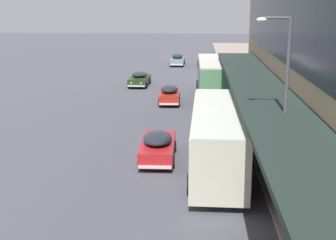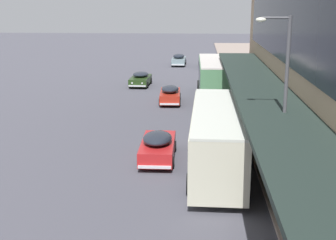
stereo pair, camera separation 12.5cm
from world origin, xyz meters
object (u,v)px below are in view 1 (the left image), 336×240
(sedan_far_back, at_px, (169,94))
(sedan_second_mid, at_px, (210,115))
(sedan_lead_near, at_px, (178,60))
(street_lamp, at_px, (282,95))
(transit_bus_kerbside_rear, at_px, (212,76))
(sedan_oncoming_front, at_px, (140,79))
(sedan_oncoming_rear, at_px, (204,62))
(transit_bus_kerbside_front, at_px, (217,135))
(sedan_trailing_near, at_px, (158,146))

(sedan_far_back, bearing_deg, sedan_second_mid, -65.58)
(sedan_lead_near, height_order, street_lamp, street_lamp)
(transit_bus_kerbside_rear, distance_m, sedan_oncoming_front, 9.40)
(transit_bus_kerbside_rear, xyz_separation_m, sedan_oncoming_rear, (-0.43, 19.75, -1.21))
(transit_bus_kerbside_rear, relative_size, street_lamp, 1.34)
(transit_bus_kerbside_front, distance_m, sedan_oncoming_front, 25.56)
(sedan_lead_near, distance_m, sedan_far_back, 24.35)
(sedan_oncoming_front, height_order, sedan_trailing_near, sedan_trailing_near)
(transit_bus_kerbside_front, bearing_deg, street_lamp, -51.77)
(transit_bus_kerbside_rear, distance_m, sedan_trailing_near, 17.82)
(sedan_far_back, height_order, sedan_trailing_near, sedan_trailing_near)
(sedan_second_mid, height_order, sedan_oncoming_rear, sedan_second_mid)
(street_lamp, bearing_deg, transit_bus_kerbside_front, 128.23)
(street_lamp, bearing_deg, sedan_lead_near, 98.21)
(transit_bus_kerbside_rear, xyz_separation_m, street_lamp, (2.28, -22.12, 2.71))
(sedan_oncoming_rear, relative_size, street_lamp, 0.59)
(transit_bus_kerbside_rear, xyz_separation_m, sedan_second_mid, (-0.41, -9.91, -1.17))
(transit_bus_kerbside_rear, xyz_separation_m, sedan_oncoming_front, (-7.35, 5.72, -1.25))
(sedan_oncoming_rear, height_order, sedan_trailing_near, sedan_trailing_near)
(sedan_far_back, relative_size, street_lamp, 0.57)
(transit_bus_kerbside_front, relative_size, sedan_lead_near, 2.36)
(sedan_lead_near, height_order, sedan_oncoming_rear, sedan_lead_near)
(sedan_lead_near, relative_size, sedan_trailing_near, 0.97)
(transit_bus_kerbside_rear, xyz_separation_m, sedan_trailing_near, (-3.52, -17.43, -1.19))
(sedan_oncoming_front, relative_size, sedan_oncoming_rear, 0.97)
(sedan_oncoming_front, xyz_separation_m, sedan_oncoming_rear, (6.92, 14.03, 0.04))
(transit_bus_kerbside_front, xyz_separation_m, sedan_far_back, (-3.43, 16.26, -1.11))
(street_lamp, bearing_deg, sedan_second_mid, 102.42)
(sedan_second_mid, height_order, sedan_lead_near, sedan_second_mid)
(sedan_oncoming_front, distance_m, street_lamp, 29.73)
(transit_bus_kerbside_rear, bearing_deg, street_lamp, -84.12)
(sedan_lead_near, xyz_separation_m, sedan_oncoming_front, (-3.29, -16.06, -0.07))
(sedan_oncoming_rear, relative_size, sedan_trailing_near, 0.97)
(transit_bus_kerbside_front, bearing_deg, sedan_oncoming_front, 105.98)
(sedan_oncoming_front, distance_m, sedan_far_back, 9.03)
(sedan_oncoming_front, height_order, sedan_oncoming_rear, sedan_oncoming_rear)
(street_lamp, bearing_deg, sedan_oncoming_rear, 93.70)
(transit_bus_kerbside_rear, xyz_separation_m, sedan_far_back, (-3.75, -2.56, -1.20))
(transit_bus_kerbside_rear, bearing_deg, sedan_second_mid, -92.38)
(sedan_lead_near, height_order, sedan_oncoming_front, sedan_lead_near)
(sedan_second_mid, xyz_separation_m, sedan_trailing_near, (-3.11, -7.52, -0.01))
(sedan_oncoming_front, bearing_deg, sedan_trailing_near, -80.62)
(transit_bus_kerbside_rear, relative_size, sedan_oncoming_front, 2.34)
(transit_bus_kerbside_front, distance_m, sedan_trailing_near, 3.66)
(sedan_lead_near, height_order, sedan_trailing_near, sedan_lead_near)
(sedan_second_mid, distance_m, sedan_trailing_near, 8.14)
(sedan_far_back, distance_m, sedan_trailing_near, 14.87)
(sedan_trailing_near, bearing_deg, sedan_far_back, 90.88)
(transit_bus_kerbside_front, xyz_separation_m, sedan_trailing_near, (-3.20, 1.39, -1.10))
(sedan_lead_near, xyz_separation_m, sedan_far_back, (0.30, -24.34, -0.02))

